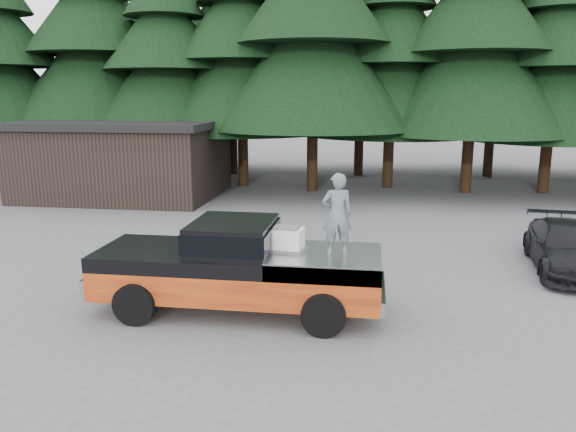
# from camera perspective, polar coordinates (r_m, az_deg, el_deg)

# --- Properties ---
(ground) EXTENTS (120.00, 120.00, 0.00)m
(ground) POSITION_cam_1_polar(r_m,az_deg,el_deg) (12.21, -0.12, -9.02)
(ground) COLOR #4B4B4D
(ground) RESTS_ON ground
(pickup_truck) EXTENTS (6.00, 2.04, 1.33)m
(pickup_truck) POSITION_cam_1_polar(r_m,az_deg,el_deg) (11.73, -5.04, -6.52)
(pickup_truck) COLOR #C65613
(pickup_truck) RESTS_ON ground
(truck_cab) EXTENTS (1.66, 1.90, 0.59)m
(truck_cab) POSITION_cam_1_polar(r_m,az_deg,el_deg) (11.48, -5.62, -1.95)
(truck_cab) COLOR black
(truck_cab) RESTS_ON pickup_truck
(air_compressor) EXTENTS (0.68, 0.58, 0.43)m
(air_compressor) POSITION_cam_1_polar(r_m,az_deg,el_deg) (11.36, -0.11, -2.46)
(air_compressor) COLOR silver
(air_compressor) RESTS_ON pickup_truck
(man_on_bed) EXTENTS (0.67, 0.52, 1.64)m
(man_on_bed) POSITION_cam_1_polar(r_m,az_deg,el_deg) (10.94, 5.01, 0.15)
(man_on_bed) COLOR #5A6062
(man_on_bed) RESTS_ON pickup_truck
(parked_car) EXTENTS (2.13, 4.34, 1.21)m
(parked_car) POSITION_cam_1_polar(r_m,az_deg,el_deg) (16.00, 26.52, -2.87)
(parked_car) COLOR black
(parked_car) RESTS_ON ground
(utility_building) EXTENTS (8.40, 6.40, 3.30)m
(utility_building) POSITION_cam_1_polar(r_m,az_deg,el_deg) (25.74, -16.24, 5.67)
(utility_building) COLOR black
(utility_building) RESTS_ON ground
(treeline) EXTENTS (60.15, 16.05, 17.50)m
(treeline) POSITION_cam_1_polar(r_m,az_deg,el_deg) (28.66, 6.19, 18.86)
(treeline) COLOR black
(treeline) RESTS_ON ground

